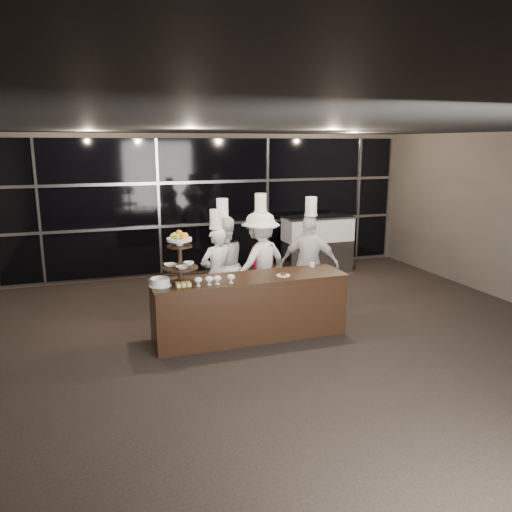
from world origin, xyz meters
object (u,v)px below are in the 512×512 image
object	(u,v)px
display_stand	(180,253)
layer_cake	(160,282)
display_case	(317,241)
buffet_counter	(250,307)
chef_b	(223,264)
chef_d	(310,263)
chef_c	(260,261)
chef_a	(217,271)

from	to	relation	value
display_stand	layer_cake	world-z (taller)	display_stand
layer_cake	display_case	distance (m)	5.09
display_stand	buffet_counter	bearing A→B (deg)	0.01
chef_b	display_stand	bearing A→B (deg)	-127.72
display_case	chef_d	distance (m)	2.76
display_case	chef_c	distance (m)	2.96
chef_b	chef_c	world-z (taller)	chef_c
buffet_counter	chef_b	world-z (taller)	chef_b
chef_b	chef_d	world-z (taller)	chef_d
display_case	chef_c	world-z (taller)	chef_c
display_stand	display_case	bearing A→B (deg)	41.31
chef_b	chef_c	bearing A→B (deg)	-11.67
buffet_counter	chef_b	xyz separation A→B (m)	(-0.07, 1.21, 0.36)
chef_a	buffet_counter	bearing A→B (deg)	-77.73
chef_a	chef_d	xyz separation A→B (m)	(1.53, -0.27, 0.07)
display_case	chef_c	bearing A→B (deg)	-134.60
display_stand	chef_d	xyz separation A→B (m)	(2.31, 0.76, -0.49)
buffet_counter	display_stand	distance (m)	1.33
chef_a	chef_b	size ratio (longest dim) A/B	0.92
chef_c	chef_d	bearing A→B (deg)	-22.70
chef_d	layer_cake	bearing A→B (deg)	-162.65
layer_cake	buffet_counter	bearing A→B (deg)	2.22
display_case	chef_b	world-z (taller)	chef_b
display_stand	chef_d	distance (m)	2.48
display_stand	chef_a	xyz separation A→B (m)	(0.78, 1.03, -0.56)
chef_a	chef_c	xyz separation A→B (m)	(0.77, 0.05, 0.09)
layer_cake	chef_b	world-z (taller)	chef_b
display_stand	chef_b	xyz separation A→B (m)	(0.93, 1.21, -0.51)
chef_c	chef_b	bearing A→B (deg)	168.33
display_case	chef_b	distance (m)	3.34
display_stand	chef_c	size ratio (longest dim) A/B	0.37
display_stand	chef_a	world-z (taller)	chef_a
layer_cake	chef_c	bearing A→B (deg)	31.58
chef_a	chef_c	world-z (taller)	chef_c
buffet_counter	layer_cake	world-z (taller)	layer_cake
display_stand	chef_c	world-z (taller)	chef_c
display_case	chef_a	distance (m)	3.57
display_stand	layer_cake	distance (m)	0.47
display_case	chef_a	world-z (taller)	chef_a
chef_a	chef_b	world-z (taller)	chef_b
chef_c	display_stand	bearing A→B (deg)	-145.11
display_stand	chef_a	bearing A→B (deg)	53.12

